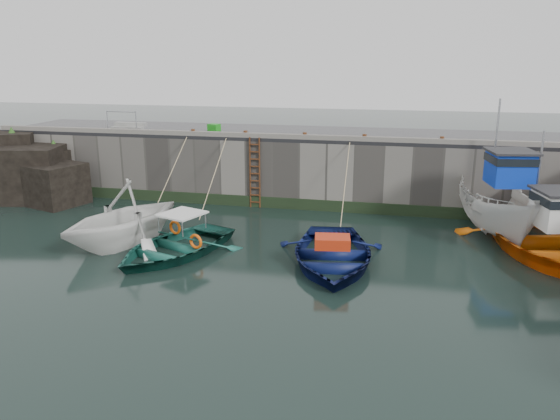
% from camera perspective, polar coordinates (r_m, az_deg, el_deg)
% --- Properties ---
extents(ground, '(120.00, 120.00, 0.00)m').
position_cam_1_polar(ground, '(15.48, -5.13, -9.67)').
color(ground, black).
rests_on(ground, ground).
extents(quay_back, '(30.00, 5.00, 3.00)m').
position_cam_1_polar(quay_back, '(26.66, 2.99, 4.60)').
color(quay_back, slate).
rests_on(quay_back, ground).
extents(road_back, '(30.00, 5.00, 0.16)m').
position_cam_1_polar(road_back, '(26.40, 3.03, 7.97)').
color(road_back, black).
rests_on(road_back, quay_back).
extents(kerb_back, '(30.00, 0.30, 0.20)m').
position_cam_1_polar(kerb_back, '(24.09, 2.08, 7.67)').
color(kerb_back, slate).
rests_on(kerb_back, road_back).
extents(algae_back, '(30.00, 0.08, 0.50)m').
position_cam_1_polar(algae_back, '(24.50, 1.93, 0.62)').
color(algae_back, black).
rests_on(algae_back, ground).
extents(rock_outcrop, '(5.85, 4.24, 3.41)m').
position_cam_1_polar(rock_outcrop, '(28.82, -24.57, 3.55)').
color(rock_outcrop, black).
rests_on(rock_outcrop, ground).
extents(ladder, '(0.51, 0.08, 3.20)m').
position_cam_1_polar(ladder, '(24.59, -2.65, 3.88)').
color(ladder, '#3F1E0F').
rests_on(ladder, ground).
extents(boat_near_white, '(5.98, 6.36, 2.67)m').
position_cam_1_polar(boat_near_white, '(20.89, -15.91, -3.40)').
color(boat_near_white, white).
rests_on(boat_near_white, ground).
extents(boat_near_white_rope, '(0.04, 4.39, 3.10)m').
position_cam_1_polar(boat_near_white_rope, '(24.53, -11.23, -0.27)').
color(boat_near_white_rope, tan).
rests_on(boat_near_white_rope, ground).
extents(boat_near_blue, '(5.13, 6.00, 1.05)m').
position_cam_1_polar(boat_near_blue, '(19.44, -11.01, -4.50)').
color(boat_near_blue, '#19584C').
rests_on(boat_near_blue, ground).
extents(boat_near_blue_rope, '(0.04, 4.89, 3.10)m').
position_cam_1_polar(boat_near_blue_rope, '(23.48, -6.59, -0.79)').
color(boat_near_blue_rope, tan).
rests_on(boat_near_blue_rope, ground).
extents(boat_near_navy, '(4.68, 6.02, 1.14)m').
position_cam_1_polar(boat_near_navy, '(18.33, 5.39, -5.53)').
color(boat_near_navy, '#0B1445').
rests_on(boat_near_navy, ground).
extents(boat_near_navy_rope, '(0.04, 4.62, 3.10)m').
position_cam_1_polar(boat_near_navy_rope, '(22.48, 6.86, -1.55)').
color(boat_near_navy_rope, tan).
rests_on(boat_near_navy_rope, ground).
extents(boat_far_white, '(3.37, 6.59, 5.43)m').
position_cam_1_polar(boat_far_white, '(22.56, 21.97, 0.19)').
color(boat_far_white, silver).
rests_on(boat_far_white, ground).
extents(boat_far_orange, '(6.52, 8.08, 4.48)m').
position_cam_1_polar(boat_far_orange, '(21.12, 26.12, -2.87)').
color(boat_far_orange, orange).
rests_on(boat_far_orange, ground).
extents(fish_crate, '(0.64, 0.55, 0.33)m').
position_cam_1_polar(fish_crate, '(26.98, -6.91, 8.57)').
color(fish_crate, '#1C931A').
rests_on(fish_crate, road_back).
extents(railing, '(1.60, 1.05, 1.00)m').
position_cam_1_polar(railing, '(28.03, -15.54, 8.45)').
color(railing, '#A5A8AD').
rests_on(railing, road_back).
extents(bollard_a, '(0.18, 0.18, 0.28)m').
position_cam_1_polar(bollard_a, '(25.56, -9.07, 8.04)').
color(bollard_a, '#3F1E0F').
rests_on(bollard_a, road_back).
extents(bollard_b, '(0.18, 0.18, 0.28)m').
position_cam_1_polar(bollard_b, '(24.75, -3.62, 7.96)').
color(bollard_b, '#3F1E0F').
rests_on(bollard_b, road_back).
extents(bollard_c, '(0.18, 0.18, 0.28)m').
position_cam_1_polar(bollard_c, '(24.14, 2.60, 7.77)').
color(bollard_c, '#3F1E0F').
rests_on(bollard_c, road_back).
extents(bollard_d, '(0.18, 0.18, 0.28)m').
position_cam_1_polar(bollard_d, '(23.83, 8.82, 7.50)').
color(bollard_d, '#3F1E0F').
rests_on(bollard_d, road_back).
extents(bollard_e, '(0.18, 0.18, 0.28)m').
position_cam_1_polar(bollard_e, '(23.83, 16.57, 7.04)').
color(bollard_e, '#3F1E0F').
rests_on(bollard_e, road_back).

